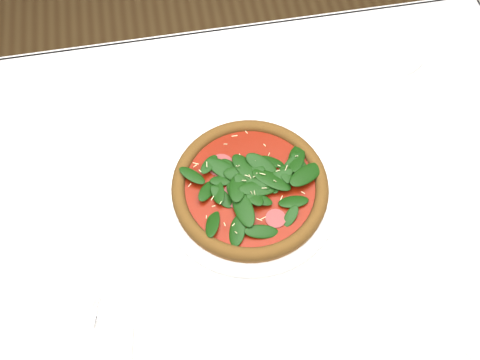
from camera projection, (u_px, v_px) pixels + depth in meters
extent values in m
plane|color=brown|center=(236.00, 312.00, 1.58)|extent=(6.00, 6.00, 0.00)
cube|color=silver|center=(234.00, 209.00, 0.94)|extent=(1.20, 0.80, 0.04)
cylinder|color=#462C1C|center=(7.00, 186.00, 1.38)|extent=(0.06, 0.06, 0.71)
cylinder|color=#462C1C|center=(407.00, 124.00, 1.47)|extent=(0.06, 0.06, 0.71)
cube|color=silver|center=(204.00, 67.00, 1.20)|extent=(1.20, 0.01, 0.22)
cylinder|color=white|center=(250.00, 191.00, 0.92)|extent=(0.31, 0.31, 0.01)
torus|color=white|center=(250.00, 190.00, 0.92)|extent=(0.31, 0.31, 0.01)
cylinder|color=brown|center=(250.00, 188.00, 0.92)|extent=(0.31, 0.31, 0.01)
torus|color=#9A6423|center=(250.00, 186.00, 0.91)|extent=(0.31, 0.31, 0.02)
cylinder|color=#8F1005|center=(250.00, 186.00, 0.91)|extent=(0.26, 0.26, 0.00)
cylinder|color=#953E3B|center=(250.00, 185.00, 0.91)|extent=(0.22, 0.22, 0.00)
ellipsoid|color=#123A0A|center=(250.00, 183.00, 0.90)|extent=(0.24, 0.24, 0.02)
cylinder|color=beige|center=(250.00, 182.00, 0.89)|extent=(0.22, 0.22, 0.00)
cube|color=silver|center=(84.00, 353.00, 0.80)|extent=(0.15, 0.08, 0.01)
cube|color=silver|center=(83.00, 352.00, 0.79)|extent=(0.05, 0.12, 0.00)
cube|color=silver|center=(94.00, 305.00, 0.82)|extent=(0.04, 0.05, 0.00)
cylinder|color=white|center=(393.00, 51.00, 1.07)|extent=(0.13, 0.13, 0.01)
torus|color=white|center=(393.00, 50.00, 1.07)|extent=(0.13, 0.13, 0.01)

